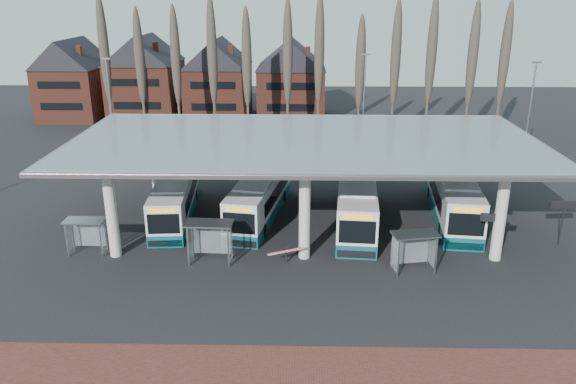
{
  "coord_description": "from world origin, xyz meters",
  "views": [
    {
      "loc": [
        -0.33,
        -29.56,
        15.92
      ],
      "look_at": [
        -1.12,
        7.0,
        2.76
      ],
      "focal_mm": 35.0,
      "sensor_mm": 36.0,
      "label": 1
    }
  ],
  "objects_px": {
    "bus_1": "(260,197)",
    "bus_3": "(452,196)",
    "bus_0": "(175,198)",
    "bus_2": "(356,201)",
    "shelter_0": "(86,228)",
    "shelter_2": "(414,243)",
    "shelter_1": "(210,233)"
  },
  "relations": [
    {
      "from": "bus_2",
      "to": "bus_1",
      "type": "bearing_deg",
      "value": 176.35
    },
    {
      "from": "shelter_2",
      "to": "shelter_1",
      "type": "bearing_deg",
      "value": 164.74
    },
    {
      "from": "shelter_0",
      "to": "shelter_1",
      "type": "height_order",
      "value": "shelter_1"
    },
    {
      "from": "bus_0",
      "to": "bus_2",
      "type": "height_order",
      "value": "bus_2"
    },
    {
      "from": "bus_0",
      "to": "shelter_0",
      "type": "distance_m",
      "value": 7.69
    },
    {
      "from": "shelter_1",
      "to": "bus_0",
      "type": "bearing_deg",
      "value": 119.33
    },
    {
      "from": "bus_2",
      "to": "bus_3",
      "type": "relative_size",
      "value": 0.99
    },
    {
      "from": "shelter_0",
      "to": "shelter_2",
      "type": "bearing_deg",
      "value": -6.38
    },
    {
      "from": "bus_1",
      "to": "shelter_1",
      "type": "distance_m",
      "value": 8.01
    },
    {
      "from": "bus_1",
      "to": "bus_3",
      "type": "xyz_separation_m",
      "value": [
        14.27,
        0.25,
        0.1
      ]
    },
    {
      "from": "shelter_1",
      "to": "shelter_2",
      "type": "bearing_deg",
      "value": -2.18
    },
    {
      "from": "bus_0",
      "to": "bus_2",
      "type": "relative_size",
      "value": 0.91
    },
    {
      "from": "shelter_0",
      "to": "shelter_2",
      "type": "relative_size",
      "value": 0.87
    },
    {
      "from": "bus_2",
      "to": "shelter_0",
      "type": "relative_size",
      "value": 4.91
    },
    {
      "from": "bus_0",
      "to": "shelter_2",
      "type": "bearing_deg",
      "value": -32.09
    },
    {
      "from": "shelter_0",
      "to": "bus_0",
      "type": "bearing_deg",
      "value": 55.01
    },
    {
      "from": "shelter_1",
      "to": "shelter_2",
      "type": "relative_size",
      "value": 1.01
    },
    {
      "from": "bus_1",
      "to": "shelter_0",
      "type": "relative_size",
      "value": 4.66
    },
    {
      "from": "shelter_0",
      "to": "bus_1",
      "type": "bearing_deg",
      "value": 31.04
    },
    {
      "from": "bus_1",
      "to": "bus_3",
      "type": "relative_size",
      "value": 0.94
    },
    {
      "from": "bus_0",
      "to": "shelter_0",
      "type": "relative_size",
      "value": 4.47
    },
    {
      "from": "bus_2",
      "to": "shelter_1",
      "type": "bearing_deg",
      "value": -140.84
    },
    {
      "from": "bus_1",
      "to": "shelter_1",
      "type": "relative_size",
      "value": 4.0
    },
    {
      "from": "bus_0",
      "to": "shelter_1",
      "type": "xyz_separation_m",
      "value": [
        3.73,
        -7.39,
        0.48
      ]
    },
    {
      "from": "bus_2",
      "to": "shelter_1",
      "type": "distance_m",
      "value": 11.6
    },
    {
      "from": "bus_3",
      "to": "shelter_2",
      "type": "xyz_separation_m",
      "value": [
        -4.53,
        -8.85,
        0.23
      ]
    },
    {
      "from": "shelter_0",
      "to": "shelter_2",
      "type": "xyz_separation_m",
      "value": [
        20.35,
        -2.06,
        0.13
      ]
    },
    {
      "from": "bus_0",
      "to": "bus_3",
      "type": "bearing_deg",
      "value": -3.14
    },
    {
      "from": "bus_0",
      "to": "shelter_0",
      "type": "height_order",
      "value": "bus_0"
    },
    {
      "from": "bus_1",
      "to": "bus_3",
      "type": "bearing_deg",
      "value": 10.58
    },
    {
      "from": "bus_3",
      "to": "shelter_0",
      "type": "bearing_deg",
      "value": -158.39
    },
    {
      "from": "bus_1",
      "to": "shelter_1",
      "type": "height_order",
      "value": "bus_1"
    }
  ]
}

